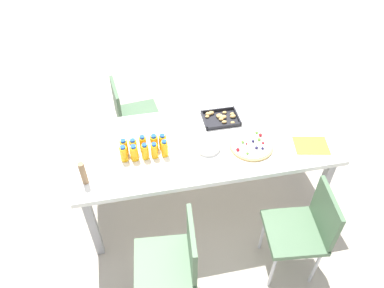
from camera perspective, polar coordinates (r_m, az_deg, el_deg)
ground_plane at (r=3.45m, az=1.63°, el=-8.54°), size 12.00×12.00×0.00m
party_table at (r=2.95m, az=1.89°, el=-0.47°), size 2.03×0.87×0.74m
chair_far_left at (r=3.60m, az=-9.43°, el=4.77°), size 0.44×0.44×0.83m
chair_near_right at (r=2.79m, az=17.05°, el=-12.24°), size 0.44×0.44×0.83m
chair_near_left at (r=2.55m, az=-2.76°, el=-17.31°), size 0.44×0.44×0.83m
juice_bottle_0 at (r=2.76m, az=-10.52°, el=-1.49°), size 0.06×0.06×0.14m
juice_bottle_1 at (r=2.75m, az=-8.94°, el=-1.39°), size 0.06×0.06×0.14m
juice_bottle_2 at (r=2.75m, az=-7.28°, el=-1.17°), size 0.06×0.06×0.14m
juice_bottle_3 at (r=2.75m, az=-5.84°, el=-1.02°), size 0.05×0.05×0.14m
juice_bottle_4 at (r=2.75m, az=-4.27°, el=-0.72°), size 0.05×0.05×0.15m
juice_bottle_5 at (r=2.80m, az=-10.46°, el=-0.52°), size 0.06×0.06×0.14m
juice_bottle_6 at (r=2.80m, az=-9.06°, el=-0.40°), size 0.06×0.06×0.13m
juice_bottle_7 at (r=2.81m, az=-7.60°, el=0.01°), size 0.05×0.05×0.15m
juice_bottle_8 at (r=2.81m, az=-5.87°, el=0.22°), size 0.06×0.06×0.14m
juice_bottle_9 at (r=2.81m, az=-4.56°, el=0.31°), size 0.06×0.06×0.14m
fruit_pizza at (r=2.89m, az=9.15°, el=-0.20°), size 0.34×0.34×0.05m
snack_tray at (r=3.11m, az=4.46°, el=4.03°), size 0.30×0.23×0.04m
plate_stack at (r=2.83m, az=2.50°, el=-0.55°), size 0.18×0.18×0.03m
napkin_stack at (r=3.04m, az=-8.05°, el=2.34°), size 0.15×0.15×0.01m
cardboard_tube at (r=2.65m, az=-16.50°, el=-4.38°), size 0.04×0.04×0.19m
paper_folder at (r=3.01m, az=17.97°, el=-0.20°), size 0.30×0.25×0.01m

